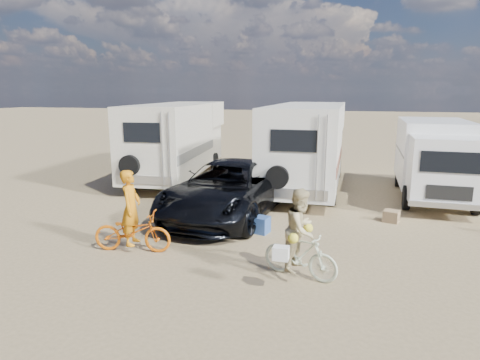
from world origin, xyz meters
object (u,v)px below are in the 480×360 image
(rv_main, at_px, (307,147))
(dark_suv, at_px, (229,189))
(rv_left, at_px, (178,142))
(cooler, at_px, (259,224))
(bike_woman, at_px, (300,255))
(bike_man, at_px, (132,232))
(box_truck, at_px, (435,161))
(rider_woman, at_px, (301,238))
(rider_man, at_px, (131,215))
(crate, at_px, (391,216))

(rv_main, relative_size, dark_suv, 1.30)
(rv_left, distance_m, cooler, 7.60)
(bike_woman, height_order, cooler, bike_woman)
(bike_woman, bearing_deg, cooler, 46.93)
(rv_main, bearing_deg, bike_man, -112.87)
(dark_suv, bearing_deg, bike_man, -105.67)
(rv_left, xyz_separation_m, bike_man, (2.20, -7.81, -1.08))
(box_truck, distance_m, rider_woman, 8.12)
(cooler, bearing_deg, bike_man, -128.07)
(rider_woman, bearing_deg, dark_suv, 51.78)
(box_truck, bearing_deg, bike_man, -135.86)
(rider_woman, relative_size, cooler, 3.03)
(rv_main, bearing_deg, rider_man, -112.87)
(cooler, bearing_deg, rv_left, 142.50)
(dark_suv, distance_m, rider_man, 3.57)
(box_truck, relative_size, bike_woman, 3.48)
(rv_main, distance_m, box_truck, 4.37)
(rider_woman, distance_m, crate, 4.75)
(crate, bearing_deg, cooler, -151.72)
(rv_main, bearing_deg, rider_woman, -84.57)
(rv_left, xyz_separation_m, dark_suv, (3.53, -4.51, -0.75))
(crate, bearing_deg, rider_man, -147.12)
(bike_woman, distance_m, rider_man, 3.91)
(box_truck, xyz_separation_m, bike_man, (-7.50, -6.85, -0.84))
(rv_main, height_order, crate, rv_main)
(rider_man, xyz_separation_m, crate, (5.94, 3.84, -0.70))
(dark_suv, height_order, crate, dark_suv)
(rider_woman, bearing_deg, cooler, 46.93)
(rider_man, bearing_deg, cooler, -60.15)
(box_truck, distance_m, rider_man, 10.17)
(bike_man, bearing_deg, cooler, -60.15)
(bike_man, height_order, rider_woman, rider_woman)
(crate, bearing_deg, dark_suv, -173.40)
(rider_man, bearing_deg, bike_man, -0.00)
(bike_man, xyz_separation_m, rider_man, (0.00, 0.00, 0.39))
(rider_woman, height_order, crate, rider_woman)
(cooler, distance_m, crate, 3.89)
(rv_main, xyz_separation_m, dark_suv, (-1.83, -4.09, -0.76))
(bike_man, distance_m, cooler, 3.22)
(box_truck, distance_m, bike_man, 10.19)
(rv_left, bearing_deg, rider_woman, -58.34)
(bike_man, relative_size, bike_woman, 1.15)
(bike_woman, xyz_separation_m, rider_man, (-3.87, 0.39, 0.39))
(rv_main, xyz_separation_m, box_truck, (4.33, -0.55, -0.25))
(rider_man, xyz_separation_m, rider_woman, (3.87, -0.39, -0.05))
(box_truck, bearing_deg, rider_woman, -114.92)
(dark_suv, bearing_deg, rv_left, 134.44)
(box_truck, distance_m, bike_woman, 8.15)
(bike_woman, xyz_separation_m, cooler, (-1.35, 2.39, -0.25))
(box_truck, xyz_separation_m, crate, (-1.56, -3.01, -1.15))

